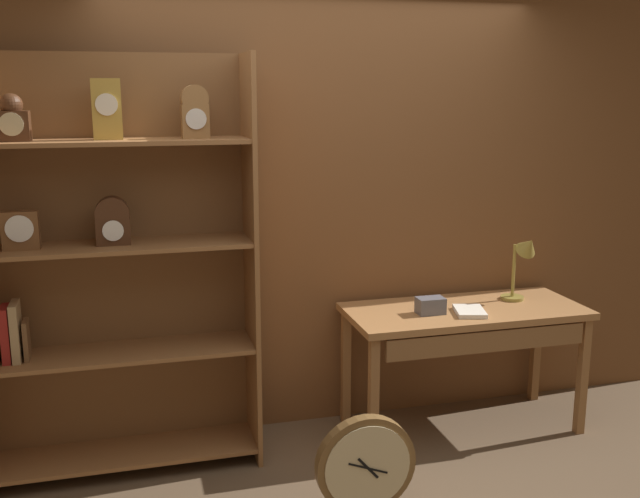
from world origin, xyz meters
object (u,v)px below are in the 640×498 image
(workbench, at_px, (466,323))
(open_repair_manual, at_px, (470,311))
(bookshelf, at_px, (113,267))
(toolbox_small, at_px, (430,306))
(desk_lamp, at_px, (524,257))
(round_clock_large, at_px, (366,468))

(workbench, bearing_deg, open_repair_manual, -106.34)
(bookshelf, distance_m, workbench, 2.02)
(bookshelf, xyz_separation_m, toolbox_small, (1.73, -0.11, -0.31))
(workbench, height_order, desk_lamp, desk_lamp)
(workbench, distance_m, desk_lamp, 0.54)
(bookshelf, height_order, open_repair_manual, bookshelf)
(desk_lamp, height_order, toolbox_small, desk_lamp)
(open_repair_manual, bearing_deg, round_clock_large, -126.57)
(workbench, bearing_deg, desk_lamp, 10.89)
(workbench, height_order, toolbox_small, toolbox_small)
(toolbox_small, bearing_deg, desk_lamp, 8.84)
(open_repair_manual, distance_m, round_clock_large, 1.18)
(workbench, height_order, open_repair_manual, open_repair_manual)
(workbench, height_order, round_clock_large, workbench)
(toolbox_small, relative_size, round_clock_large, 0.30)
(toolbox_small, bearing_deg, round_clock_large, -130.76)
(desk_lamp, distance_m, round_clock_large, 1.69)
(desk_lamp, distance_m, open_repair_manual, 0.52)
(workbench, xyz_separation_m, round_clock_large, (-0.87, -0.75, -0.40))
(bookshelf, bearing_deg, round_clock_large, -37.36)
(desk_lamp, bearing_deg, open_repair_manual, -159.40)
(workbench, relative_size, open_repair_manual, 6.34)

